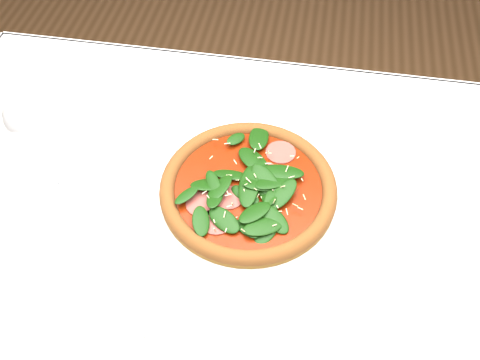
% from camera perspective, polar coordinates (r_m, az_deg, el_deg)
% --- Properties ---
extents(dining_table, '(1.21, 0.81, 0.75)m').
position_cam_1_polar(dining_table, '(0.95, 0.12, -7.45)').
color(dining_table, white).
rests_on(dining_table, ground).
extents(plate, '(0.34, 0.34, 0.01)m').
position_cam_1_polar(plate, '(0.88, 0.87, -1.47)').
color(plate, white).
rests_on(plate, dining_table).
extents(pizza, '(0.31, 0.31, 0.04)m').
position_cam_1_polar(pizza, '(0.87, 0.89, -0.70)').
color(pizza, olive).
rests_on(pizza, plate).
extents(wine_glass, '(0.08, 0.08, 0.21)m').
position_cam_1_polar(wine_glass, '(0.85, -21.03, 5.70)').
color(wine_glass, silver).
rests_on(wine_glass, dining_table).
extents(napkin, '(0.18, 0.12, 0.01)m').
position_cam_1_polar(napkin, '(0.79, -10.29, -13.44)').
color(napkin, white).
rests_on(napkin, dining_table).
extents(fork, '(0.05, 0.17, 0.00)m').
position_cam_1_polar(fork, '(0.80, -10.10, -11.14)').
color(fork, silver).
rests_on(fork, napkin).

